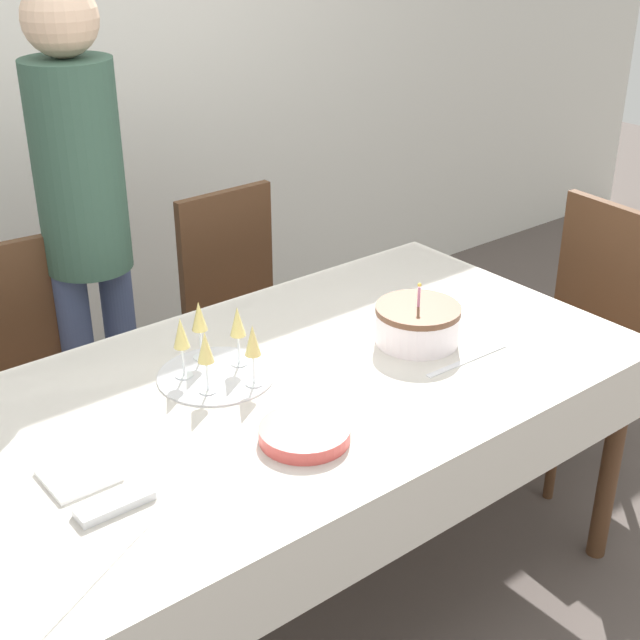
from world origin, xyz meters
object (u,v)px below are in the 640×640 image
(champagne_tray, at_px, (216,351))
(plate_stack_main, at_px, (305,433))
(dining_chair_far_right, at_px, (245,310))
(dining_chair_right_end, at_px, (578,325))
(dining_chair_far_left, at_px, (19,384))
(birthday_cake, at_px, (417,324))
(person_standing, at_px, (83,204))

(champagne_tray, height_order, plate_stack_main, champagne_tray)
(dining_chair_far_right, height_order, plate_stack_main, dining_chair_far_right)
(dining_chair_right_end, bearing_deg, dining_chair_far_left, 153.96)
(birthday_cake, height_order, person_standing, person_standing)
(dining_chair_far_left, relative_size, birthday_cake, 3.95)
(dining_chair_right_end, distance_m, birthday_cake, 0.92)
(dining_chair_far_right, relative_size, person_standing, 0.56)
(dining_chair_right_end, relative_size, person_standing, 0.56)
(dining_chair_far_left, xyz_separation_m, dining_chair_right_end, (1.75, -0.85, 0.00))
(dining_chair_far_left, xyz_separation_m, person_standing, (0.31, 0.06, 0.52))
(champagne_tray, bearing_deg, plate_stack_main, -90.00)
(birthday_cake, bearing_deg, dining_chair_far_left, 134.15)
(birthday_cake, xyz_separation_m, person_standing, (-0.56, 0.96, 0.22))
(plate_stack_main, distance_m, person_standing, 1.19)
(birthday_cake, height_order, champagne_tray, birthday_cake)
(dining_chair_right_end, height_order, person_standing, person_standing)
(birthday_cake, bearing_deg, champagne_tray, 161.32)
(dining_chair_far_right, xyz_separation_m, plate_stack_main, (-0.56, -1.10, 0.25))
(dining_chair_far_right, xyz_separation_m, dining_chair_right_end, (0.87, -0.85, 0.00))
(plate_stack_main, xyz_separation_m, person_standing, (0.01, 1.16, 0.26))
(person_standing, bearing_deg, dining_chair_far_right, -6.28)
(person_standing, bearing_deg, dining_chair_far_left, -168.87)
(dining_chair_far_left, relative_size, champagne_tray, 3.05)
(dining_chair_right_end, distance_m, plate_stack_main, 1.48)
(dining_chair_right_end, height_order, plate_stack_main, dining_chair_right_end)
(dining_chair_far_left, height_order, birthday_cake, dining_chair_far_left)
(plate_stack_main, bearing_deg, dining_chair_far_left, 105.70)
(dining_chair_far_left, relative_size, person_standing, 0.56)
(plate_stack_main, bearing_deg, birthday_cake, 19.31)
(dining_chair_far_right, xyz_separation_m, person_standing, (-0.56, 0.06, 0.52))
(dining_chair_far_left, distance_m, birthday_cake, 1.29)
(dining_chair_far_left, height_order, plate_stack_main, dining_chair_far_left)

